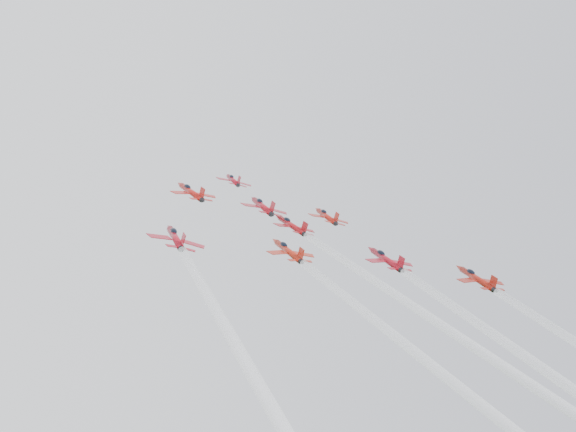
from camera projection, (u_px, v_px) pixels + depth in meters
name	position (u px, v px, depth m)	size (l,w,h in m)	color
jet_lead	(233.00, 180.00, 155.52)	(9.11, 11.47, 7.97)	#A10F1E
jet_row2_left	(191.00, 192.00, 129.55)	(9.85, 12.39, 8.61)	#B11610
jet_row2_center	(262.00, 206.00, 134.14)	(10.48, 13.18, 9.17)	#A30F1A
jet_row2_right	(326.00, 216.00, 141.58)	(9.76, 12.28, 8.54)	#AB1A10
jet_center	(420.00, 325.00, 84.76)	(9.12, 83.34, 55.64)	maroon
jet_rear_farleft	(286.00, 392.00, 56.78)	(8.93, 81.64, 54.50)	#A50F1E
jet_rear_left	(436.00, 381.00, 68.02)	(8.51, 77.83, 51.96)	#AD2110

